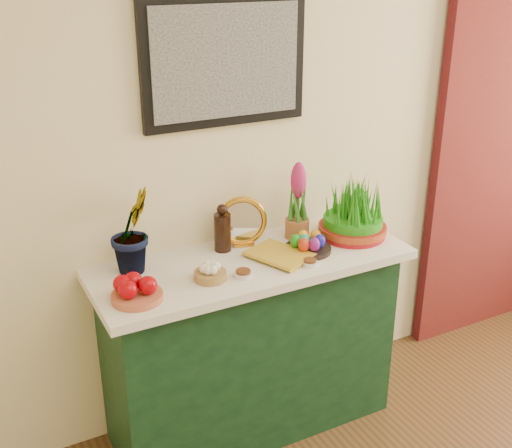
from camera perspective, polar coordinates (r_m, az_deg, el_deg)
The scene contains 13 objects.
sideboard at distance 3.02m, azimuth -0.45°, elevation -11.00°, with size 1.30×0.45×0.85m, color #163C1C.
tablecloth at distance 2.80m, azimuth -0.47°, elevation -3.42°, with size 1.40×0.55×0.04m, color silver.
hyacinth_green at distance 2.64m, azimuth -11.08°, elevation 0.55°, with size 0.24×0.20×0.47m, color #2E6F1F.
apple_bowl at distance 2.49m, azimuth -10.56°, elevation -5.80°, with size 0.21×0.21×0.10m.
garlic_basket at distance 2.61m, azimuth -4.09°, elevation -4.34°, with size 0.14×0.14×0.07m.
vinegar_cruet at distance 2.83m, azimuth -3.00°, elevation -0.55°, with size 0.08×0.08×0.22m.
mirror at distance 2.88m, azimuth -1.25°, elevation 0.19°, with size 0.23×0.12×0.23m.
book at distance 2.72m, azimuth 0.83°, elevation -3.41°, with size 0.18×0.26×0.04m, color gold.
spice_dish_left at distance 2.63m, azimuth -1.14°, elevation -4.45°, with size 0.08×0.08×0.03m.
spice_dish_right at distance 2.73m, azimuth 4.82°, elevation -3.43°, with size 0.07×0.07×0.03m.
egg_plate at distance 2.85m, azimuth 4.64°, elevation -1.82°, with size 0.23×0.23×0.09m.
hyacinth_pink at distance 2.94m, azimuth 3.73°, elevation 1.75°, with size 0.11×0.11×0.37m.
wheatgrass_sabzeh at distance 3.00m, azimuth 8.65°, elevation 0.96°, with size 0.32×0.32×0.26m.
Camera 1 is at (-1.54, -0.23, 2.11)m, focal length 45.00 mm.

